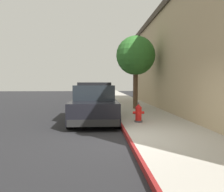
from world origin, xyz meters
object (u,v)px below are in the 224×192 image
object	(u,v)px
parked_car_silver_ahead	(94,95)
street_tree	(136,56)
police_cruiser	(94,104)
parked_car_dark_far	(97,90)
fire_hydrant	(138,113)

from	to	relation	value
parked_car_silver_ahead	street_tree	xyz separation A→B (m)	(2.51, -4.32, 2.50)
police_cruiser	parked_car_silver_ahead	bearing A→B (deg)	91.04
parked_car_dark_far	street_tree	world-z (taller)	street_tree
parked_car_silver_ahead	street_tree	size ratio (longest dim) A/B	1.13
parked_car_silver_ahead	fire_hydrant	bearing A→B (deg)	-78.31
parked_car_silver_ahead	parked_car_dark_far	size ratio (longest dim) A/B	1.00
parked_car_silver_ahead	fire_hydrant	world-z (taller)	parked_car_silver_ahead
parked_car_dark_far	street_tree	distance (m)	14.67
police_cruiser	parked_car_dark_far	size ratio (longest dim) A/B	1.00
police_cruiser	parked_car_dark_far	distance (m)	17.70
police_cruiser	street_tree	xyz separation A→B (m)	(2.37, 3.42, 2.49)
parked_car_dark_far	street_tree	xyz separation A→B (m)	(2.28, -14.28, 2.50)
street_tree	parked_car_silver_ahead	bearing A→B (deg)	120.19
fire_hydrant	parked_car_silver_ahead	bearing A→B (deg)	101.69
parked_car_dark_far	fire_hydrant	distance (m)	19.04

